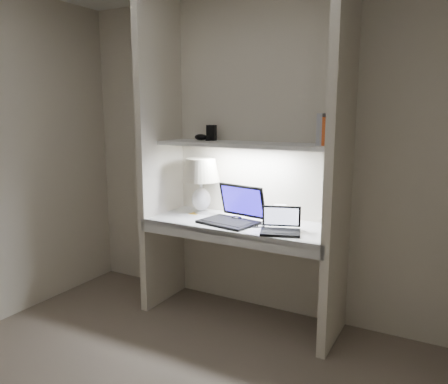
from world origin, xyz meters
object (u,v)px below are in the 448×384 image
Objects in this scene: speaker at (280,213)px; laptop_netbook at (281,226)px; laptop_main at (234,214)px; table_lamp at (201,176)px; book_row at (334,130)px.

laptop_netbook is at bearing -81.41° from speaker.
laptop_main is 3.67× the size of speaker.
laptop_netbook is 2.60× the size of speaker.
laptop_netbook is at bearing -16.32° from table_lamp.
laptop_main is at bearing -19.91° from table_lamp.
laptop_main is 0.35m from speaker.
book_row reaches higher than laptop_netbook.
book_row is at bearing 21.51° from laptop_netbook.
laptop_main is 0.43m from laptop_netbook.
table_lamp reaches higher than laptop_main.
speaker is 0.75m from book_row.
laptop_main reaches higher than laptop_netbook.
speaker is at bearing 93.88° from laptop_netbook.
speaker is at bearing 3.94° from table_lamp.
book_row is at bearing 0.16° from table_lamp.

